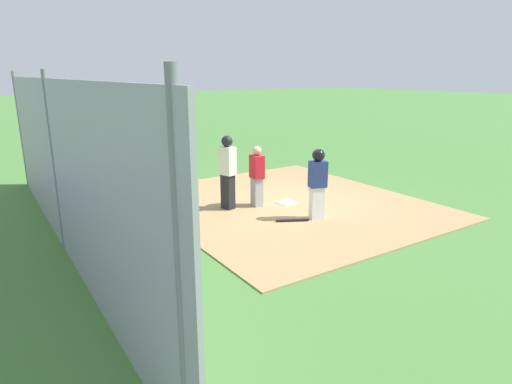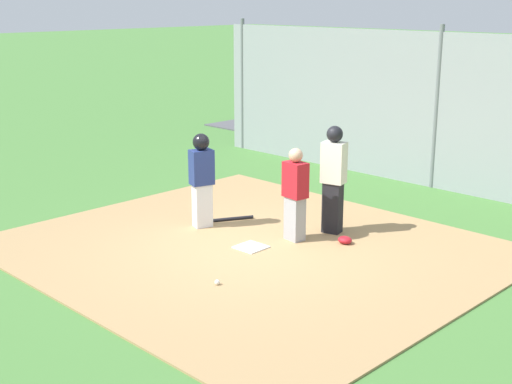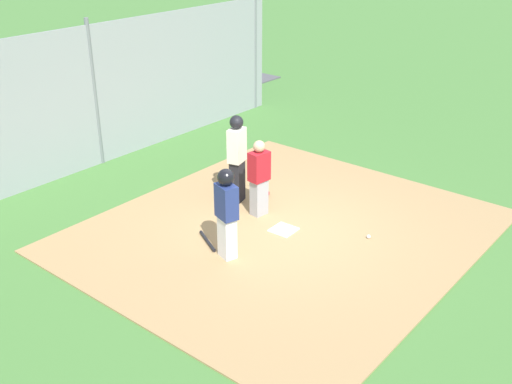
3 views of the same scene
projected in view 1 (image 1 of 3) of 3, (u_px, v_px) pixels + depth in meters
ground_plane at (287, 204)px, 11.22m from camera, size 140.00×140.00×0.00m
dirt_infield at (287, 203)px, 11.21m from camera, size 7.20×6.40×0.03m
home_plate at (287, 202)px, 11.21m from camera, size 0.45×0.45×0.02m
catcher at (257, 176)px, 10.77m from camera, size 0.41×0.31×1.53m
umpire at (228, 171)px, 10.50m from camera, size 0.43×0.35×1.82m
runner at (318, 179)px, 9.77m from camera, size 0.36×0.44×1.63m
baseball_bat at (292, 220)px, 9.79m from camera, size 0.40×0.69×0.06m
catcher_mask at (228, 199)px, 11.31m from camera, size 0.24×0.20×0.12m
baseball at (310, 188)px, 12.52m from camera, size 0.07×0.07×0.07m
backstop_fence at (56, 167)px, 7.95m from camera, size 12.00×0.10×3.35m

